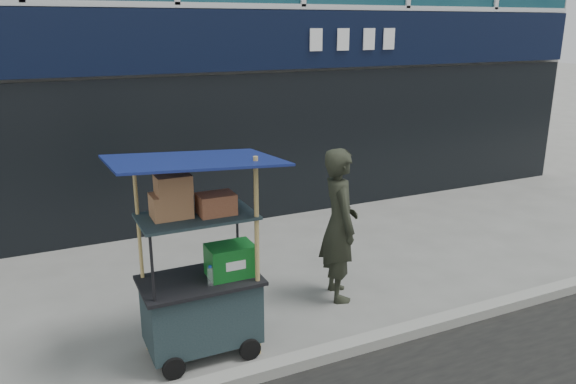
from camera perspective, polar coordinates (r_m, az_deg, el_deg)
ground at (r=5.79m, az=0.94°, el=-16.14°), size 80.00×80.00×0.00m
curb at (r=5.60m, az=1.88°, el=-16.62°), size 80.00×0.18×0.12m
vendor_cart at (r=5.54m, az=-8.74°, el=-9.39°), size 1.52×1.08×2.05m
vendor_man at (r=6.54m, az=5.23°, el=-3.31°), size 0.58×0.75×1.81m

